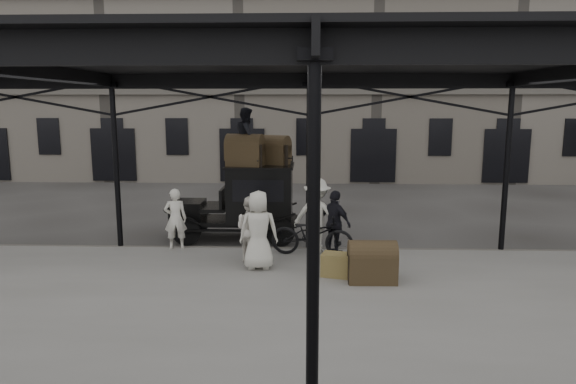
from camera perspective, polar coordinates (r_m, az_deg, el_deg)
name	(u,v)px	position (r m, az deg, el deg)	size (l,w,h in m)	color
ground	(309,278)	(11.71, 2.32, -9.58)	(120.00, 120.00, 0.00)	#383533
platform	(309,311)	(9.82, 2.38, -13.03)	(28.00, 8.00, 0.15)	slate
canopy	(311,63)	(9.36, 2.57, 14.17)	(22.50, 9.00, 4.74)	black
building_frontage	(308,46)	(29.22, 2.22, 15.88)	(64.00, 8.00, 14.00)	slate
taxi	(249,199)	(14.73, -4.32, -0.73)	(3.65, 1.55, 2.18)	black
porter_left	(175,219)	(13.60, -12.40, -2.92)	(0.58, 0.38, 1.59)	silver
porter_midleft	(250,229)	(12.29, -4.23, -4.11)	(0.76, 0.60, 1.57)	silver
porter_centre	(259,230)	(11.69, -3.29, -4.24)	(0.88, 0.57, 1.81)	beige
porter_official	(335,223)	(12.78, 5.24, -3.45)	(0.96, 0.40, 1.63)	black
porter_right	(317,216)	(12.98, 3.24, -2.63)	(1.22, 0.70, 1.89)	beige
bicycle	(312,234)	(12.75, 2.69, -4.73)	(0.72, 2.06, 1.08)	black
porter_roof	(247,137)	(14.42, -4.57, 6.16)	(0.78, 0.61, 1.60)	black
steamer_trunk_roof_near	(245,153)	(14.31, -4.82, 4.39)	(1.00, 0.61, 0.74)	#43331F
steamer_trunk_roof_far	(273,152)	(14.69, -1.69, 4.46)	(0.93, 0.57, 0.69)	#43331F
steamer_trunk_platform	(372,264)	(11.11, 9.32, -7.95)	(1.01, 0.62, 0.74)	#43331F
wicker_hamper	(336,265)	(11.40, 5.35, -8.04)	(0.60, 0.45, 0.50)	olive
suitcase_upright	(361,267)	(11.38, 8.17, -8.26)	(0.15, 0.60, 0.45)	#43331F
suitcase_flat	(378,269)	(11.42, 10.02, -8.38)	(0.60, 0.15, 0.40)	#43331F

